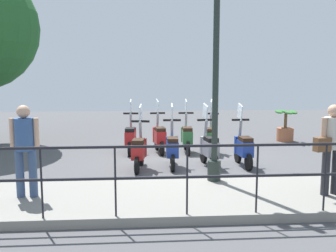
{
  "coord_description": "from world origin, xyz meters",
  "views": [
    {
      "loc": [
        -9.59,
        1.21,
        2.24
      ],
      "look_at": [
        0.2,
        0.5,
        0.9
      ],
      "focal_mm": 40.0,
      "sensor_mm": 36.0,
      "label": 1
    }
  ],
  "objects": [
    {
      "name": "scooter_near_2",
      "position": [
        -0.69,
        0.46,
        0.48
      ],
      "size": [
        1.23,
        0.44,
        1.54
      ],
      "rotation": [
        0.0,
        0.0,
        -0.05
      ],
      "color": "black",
      "rests_on": "ground_plane"
    },
    {
      "name": "scooter_far_3",
      "position": [
        1.04,
        1.52,
        0.48
      ],
      "size": [
        1.23,
        0.44,
        1.54
      ],
      "rotation": [
        0.0,
        0.0,
        -0.05
      ],
      "color": "black",
      "rests_on": "ground_plane"
    },
    {
      "name": "promenade_walkway",
      "position": [
        -3.15,
        0.0,
        0.07
      ],
      "size": [
        2.2,
        20.0,
        0.15
      ],
      "color": "gray",
      "rests_on": "ground_plane"
    },
    {
      "name": "lamp_post_near",
      "position": [
        -2.4,
        -0.23,
        2.13
      ],
      "size": [
        0.26,
        0.9,
        4.46
      ],
      "color": "#232D28",
      "rests_on": "promenade_walkway"
    },
    {
      "name": "scooter_far_1",
      "position": [
        1.05,
        -0.11,
        0.48
      ],
      "size": [
        1.23,
        0.44,
        1.54
      ],
      "rotation": [
        0.0,
        0.0,
        -0.03
      ],
      "color": "black",
      "rests_on": "ground_plane"
    },
    {
      "name": "potted_palm",
      "position": [
        2.7,
        -3.69,
        0.45
      ],
      "size": [
        1.06,
        0.66,
        1.05
      ],
      "color": "#9E5B3D",
      "rests_on": "ground_plane"
    },
    {
      "name": "scooter_near_0",
      "position": [
        -0.74,
        -1.29,
        0.48
      ],
      "size": [
        1.23,
        0.44,
        1.54
      ],
      "rotation": [
        0.0,
        0.0,
        0.05
      ],
      "color": "black",
      "rests_on": "ground_plane"
    },
    {
      "name": "pedestrian_with_bag",
      "position": [
        -3.44,
        -2.08,
        1.08
      ],
      "size": [
        0.41,
        0.63,
        1.59
      ],
      "rotation": [
        0.0,
        0.0,
        0.26
      ],
      "color": "#28282D",
      "rests_on": "promenade_walkway"
    },
    {
      "name": "ground_plane",
      "position": [
        0.0,
        0.0,
        0.0
      ],
      "size": [
        28.0,
        28.0,
        0.0
      ],
      "primitive_type": "plane",
      "color": "#4C4C4F"
    },
    {
      "name": "scooter_near_3",
      "position": [
        -0.86,
        1.26,
        0.48
      ],
      "size": [
        1.23,
        0.44,
        1.54
      ],
      "rotation": [
        0.0,
        0.0,
        -0.13
      ],
      "color": "black",
      "rests_on": "ground_plane"
    },
    {
      "name": "pedestrian_distant",
      "position": [
        -3.18,
        3.19,
        1.08
      ],
      "size": [
        0.32,
        0.49,
        1.59
      ],
      "rotation": [
        0.0,
        0.0,
        3.13
      ],
      "color": "#384C70",
      "rests_on": "promenade_walkway"
    },
    {
      "name": "scooter_near_1",
      "position": [
        -0.69,
        -0.44,
        0.48
      ],
      "size": [
        1.23,
        0.45,
        1.54
      ],
      "rotation": [
        0.0,
        0.0,
        0.14
      ],
      "color": "black",
      "rests_on": "ground_plane"
    },
    {
      "name": "scooter_far_0",
      "position": [
        0.83,
        -0.76,
        0.48
      ],
      "size": [
        1.21,
        0.52,
        1.54
      ],
      "rotation": [
        0.0,
        0.0,
        -0.25
      ],
      "color": "black",
      "rests_on": "ground_plane"
    },
    {
      "name": "fence_railing",
      "position": [
        -4.2,
        -0.0,
        0.89
      ],
      "size": [
        0.04,
        16.03,
        1.07
      ],
      "color": "black",
      "rests_on": "promenade_walkway"
    },
    {
      "name": "scooter_far_2",
      "position": [
        1.07,
        0.69,
        0.48
      ],
      "size": [
        1.23,
        0.44,
        1.54
      ],
      "rotation": [
        0.0,
        0.0,
        0.13
      ],
      "color": "black",
      "rests_on": "ground_plane"
    }
  ]
}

